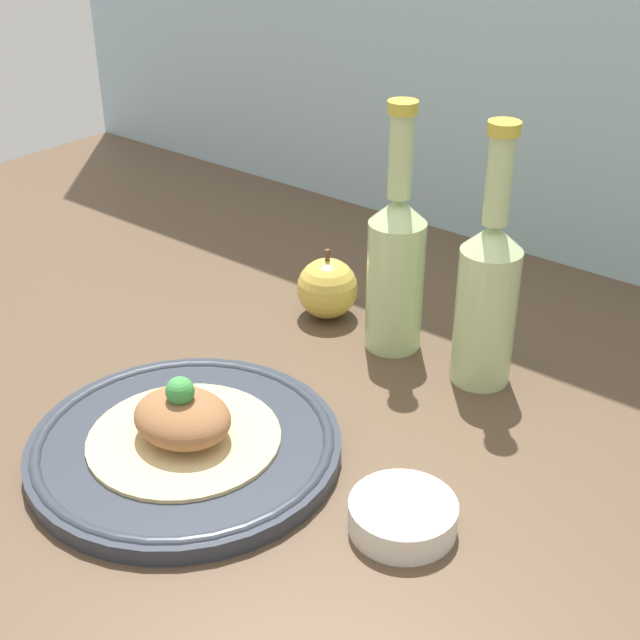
{
  "coord_description": "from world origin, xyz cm",
  "views": [
    {
      "loc": [
        45.11,
        -51.05,
        50.43
      ],
      "look_at": [
        -1.17,
        6.51,
        9.57
      ],
      "focal_mm": 50.0,
      "sensor_mm": 36.0,
      "label": 1
    }
  ],
  "objects_px": {
    "cider_bottle_right": "(487,293)",
    "plated_food": "(183,422)",
    "plate": "(185,445)",
    "dipping_bowl": "(403,516)",
    "cider_bottle_left": "(396,264)",
    "apple": "(327,288)"
  },
  "relations": [
    {
      "from": "plated_food",
      "to": "cider_bottle_right",
      "type": "relative_size",
      "value": 0.64
    },
    {
      "from": "plated_food",
      "to": "dipping_bowl",
      "type": "distance_m",
      "value": 0.22
    },
    {
      "from": "cider_bottle_left",
      "to": "plated_food",
      "type": "bearing_deg",
      "value": -96.79
    },
    {
      "from": "plate",
      "to": "cider_bottle_right",
      "type": "height_order",
      "value": "cider_bottle_right"
    },
    {
      "from": "plate",
      "to": "cider_bottle_right",
      "type": "xyz_separation_m",
      "value": [
        0.14,
        0.28,
        0.09
      ]
    },
    {
      "from": "cider_bottle_left",
      "to": "cider_bottle_right",
      "type": "relative_size",
      "value": 1.0
    },
    {
      "from": "cider_bottle_right",
      "to": "plated_food",
      "type": "bearing_deg",
      "value": -116.91
    },
    {
      "from": "cider_bottle_left",
      "to": "dipping_bowl",
      "type": "relative_size",
      "value": 3.05
    },
    {
      "from": "cider_bottle_right",
      "to": "apple",
      "type": "distance_m",
      "value": 0.22
    },
    {
      "from": "cider_bottle_left",
      "to": "dipping_bowl",
      "type": "xyz_separation_m",
      "value": [
        0.18,
        -0.24,
        -0.09
      ]
    },
    {
      "from": "cider_bottle_right",
      "to": "cider_bottle_left",
      "type": "bearing_deg",
      "value": 180.0
    },
    {
      "from": "dipping_bowl",
      "to": "plate",
      "type": "bearing_deg",
      "value": -168.37
    },
    {
      "from": "plate",
      "to": "cider_bottle_right",
      "type": "distance_m",
      "value": 0.33
    },
    {
      "from": "plate",
      "to": "plated_food",
      "type": "distance_m",
      "value": 0.03
    },
    {
      "from": "cider_bottle_right",
      "to": "apple",
      "type": "bearing_deg",
      "value": 177.97
    },
    {
      "from": "plate",
      "to": "dipping_bowl",
      "type": "relative_size",
      "value": 3.2
    },
    {
      "from": "plate",
      "to": "cider_bottle_right",
      "type": "relative_size",
      "value": 1.05
    },
    {
      "from": "dipping_bowl",
      "to": "cider_bottle_left",
      "type": "bearing_deg",
      "value": 126.28
    },
    {
      "from": "cider_bottle_left",
      "to": "apple",
      "type": "bearing_deg",
      "value": 175.7
    },
    {
      "from": "dipping_bowl",
      "to": "plated_food",
      "type": "bearing_deg",
      "value": -168.37
    },
    {
      "from": "cider_bottle_left",
      "to": "cider_bottle_right",
      "type": "distance_m",
      "value": 0.11
    },
    {
      "from": "apple",
      "to": "plated_food",
      "type": "bearing_deg",
      "value": -77.47
    }
  ]
}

